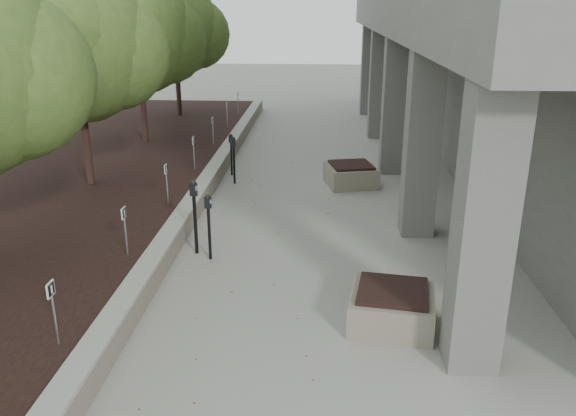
% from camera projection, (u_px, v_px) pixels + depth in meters
% --- Properties ---
extents(ground, '(90.00, 90.00, 0.00)m').
position_uv_depth(ground, '(222.00, 397.00, 7.51)').
color(ground, gray).
rests_on(ground, ground).
extents(retaining_wall, '(0.39, 26.00, 0.50)m').
position_uv_depth(retaining_wall, '(210.00, 180.00, 16.00)').
color(retaining_wall, gray).
rests_on(retaining_wall, ground).
extents(planting_bed, '(7.00, 26.00, 0.40)m').
position_uv_depth(planting_bed, '(81.00, 179.00, 16.21)').
color(planting_bed, black).
rests_on(planting_bed, ground).
extents(crabapple_tree_3, '(4.60, 4.00, 5.44)m').
position_uv_depth(crabapple_tree_3, '(79.00, 79.00, 14.26)').
color(crabapple_tree_3, '#3E5B23').
rests_on(crabapple_tree_3, planting_bed).
extents(crabapple_tree_4, '(4.60, 4.00, 5.44)m').
position_uv_depth(crabapple_tree_4, '(139.00, 60.00, 18.96)').
color(crabapple_tree_4, '#3E5B23').
rests_on(crabapple_tree_4, planting_bed).
extents(crabapple_tree_5, '(4.60, 4.00, 5.44)m').
position_uv_depth(crabapple_tree_5, '(176.00, 49.00, 23.67)').
color(crabapple_tree_5, '#3E5B23').
rests_on(crabapple_tree_5, planting_bed).
extents(parking_sign_2, '(0.04, 0.22, 0.96)m').
position_uv_depth(parking_sign_2, '(54.00, 314.00, 7.82)').
color(parking_sign_2, black).
rests_on(parking_sign_2, planting_bed).
extents(parking_sign_3, '(0.04, 0.22, 0.96)m').
position_uv_depth(parking_sign_3, '(126.00, 232.00, 10.64)').
color(parking_sign_3, black).
rests_on(parking_sign_3, planting_bed).
extents(parking_sign_4, '(0.04, 0.22, 0.96)m').
position_uv_depth(parking_sign_4, '(167.00, 184.00, 13.46)').
color(parking_sign_4, black).
rests_on(parking_sign_4, planting_bed).
extents(parking_sign_5, '(0.04, 0.22, 0.96)m').
position_uv_depth(parking_sign_5, '(194.00, 153.00, 16.29)').
color(parking_sign_5, black).
rests_on(parking_sign_5, planting_bed).
extents(parking_sign_6, '(0.04, 0.22, 0.96)m').
position_uv_depth(parking_sign_6, '(213.00, 131.00, 19.11)').
color(parking_sign_6, black).
rests_on(parking_sign_6, planting_bed).
extents(parking_sign_7, '(0.04, 0.22, 0.96)m').
position_uv_depth(parking_sign_7, '(227.00, 115.00, 21.93)').
color(parking_sign_7, black).
rests_on(parking_sign_7, planting_bed).
extents(parking_sign_8, '(0.04, 0.22, 0.96)m').
position_uv_depth(parking_sign_8, '(238.00, 102.00, 24.76)').
color(parking_sign_8, black).
rests_on(parking_sign_8, planting_bed).
extents(parking_meter_2, '(0.16, 0.14, 1.37)m').
position_uv_depth(parking_meter_2, '(209.00, 227.00, 11.38)').
color(parking_meter_2, black).
rests_on(parking_meter_2, ground).
extents(parking_meter_3, '(0.18, 0.16, 1.58)m').
position_uv_depth(parking_meter_3, '(195.00, 217.00, 11.62)').
color(parking_meter_3, black).
rests_on(parking_meter_3, ground).
extents(parking_meter_4, '(0.16, 0.13, 1.37)m').
position_uv_depth(parking_meter_4, '(234.00, 160.00, 16.28)').
color(parking_meter_4, black).
rests_on(parking_meter_4, ground).
extents(parking_meter_5, '(0.15, 0.13, 1.27)m').
position_uv_depth(parking_meter_5, '(231.00, 155.00, 17.10)').
color(parking_meter_5, black).
rests_on(parking_meter_5, ground).
extents(planter_front, '(1.49, 1.49, 0.61)m').
position_uv_depth(planter_front, '(392.00, 306.00, 9.17)').
color(planter_front, gray).
rests_on(planter_front, ground).
extents(planter_back, '(1.59, 1.59, 0.62)m').
position_uv_depth(planter_back, '(351.00, 174.00, 16.29)').
color(planter_back, gray).
rests_on(planter_back, ground).
extents(berry_scatter, '(3.30, 14.10, 0.02)m').
position_uv_depth(berry_scatter, '(256.00, 246.00, 12.22)').
color(berry_scatter, maroon).
rests_on(berry_scatter, ground).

